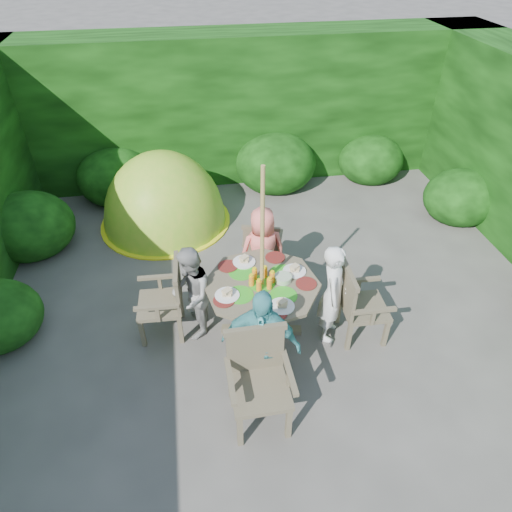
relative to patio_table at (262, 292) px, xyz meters
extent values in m
plane|color=#4D4A45|center=(0.28, 0.24, -0.65)|extent=(60.00, 60.00, 0.00)
cube|color=black|center=(0.28, 4.24, 0.60)|extent=(9.00, 1.00, 2.50)
cylinder|color=#4A4230|center=(0.00, 0.00, -0.28)|extent=(0.13, 0.13, 0.73)
cube|color=#4A4230|center=(0.00, 0.00, -0.62)|extent=(0.96, 0.28, 0.06)
cube|color=#4A4230|center=(0.00, 0.00, -0.62)|extent=(0.28, 0.96, 0.06)
cylinder|color=#4A4230|center=(0.00, 0.00, 0.10)|extent=(1.54, 1.54, 0.04)
cylinder|color=green|center=(-0.27, -0.15, 0.12)|extent=(0.30, 0.30, 0.00)
cylinder|color=green|center=(0.19, -0.23, 0.12)|extent=(0.30, 0.30, 0.00)
cylinder|color=green|center=(-0.20, 0.23, 0.12)|extent=(0.30, 0.30, 0.00)
cylinder|color=green|center=(0.26, 0.15, 0.12)|extent=(0.30, 0.30, 0.00)
cylinder|color=green|center=(0.00, 0.00, 0.12)|extent=(0.30, 0.30, 0.00)
cylinder|color=white|center=(0.40, 0.14, 0.13)|extent=(0.27, 0.27, 0.01)
cylinder|color=white|center=(-0.15, 0.40, 0.13)|extent=(0.27, 0.27, 0.01)
cylinder|color=white|center=(-0.41, -0.14, 0.13)|extent=(0.27, 0.27, 0.01)
cylinder|color=white|center=(0.14, -0.40, 0.13)|extent=(0.27, 0.27, 0.01)
cylinder|color=red|center=(0.48, -0.09, 0.13)|extent=(0.23, 0.23, 0.01)
cylinder|color=red|center=(0.23, 0.43, 0.13)|extent=(0.23, 0.23, 0.01)
cylinder|color=red|center=(-0.34, 0.36, 0.13)|extent=(0.23, 0.23, 0.01)
cylinder|color=red|center=(-0.45, -0.21, 0.13)|extent=(0.23, 0.23, 0.01)
cylinder|color=red|center=(0.06, -0.49, 0.13)|extent=(0.23, 0.23, 0.01)
cylinder|color=#5A993A|center=(0.24, 0.01, 0.16)|extent=(0.19, 0.19, 0.06)
cylinder|color=olive|center=(0.00, 0.00, 0.45)|extent=(0.05, 0.05, 2.20)
cube|color=#4A4230|center=(1.16, -0.22, -0.22)|extent=(0.51, 0.53, 0.05)
cube|color=#4A4230|center=(1.37, -0.44, -0.44)|extent=(0.05, 0.05, 0.42)
cube|color=#4A4230|center=(1.38, -0.01, -0.44)|extent=(0.05, 0.05, 0.42)
cube|color=#4A4230|center=(0.93, -0.43, -0.44)|extent=(0.05, 0.05, 0.42)
cube|color=#4A4230|center=(0.94, 0.01, -0.44)|extent=(0.05, 0.05, 0.42)
cube|color=#4A4230|center=(0.92, -0.21, 0.05)|extent=(0.06, 0.52, 0.50)
cube|color=#4A4230|center=(1.15, -0.48, -0.02)|extent=(0.50, 0.07, 0.04)
cube|color=#4A4230|center=(1.16, 0.04, -0.02)|extent=(0.50, 0.07, 0.04)
cube|color=#4A4230|center=(-1.16, 0.22, -0.22)|extent=(0.52, 0.54, 0.05)
cube|color=#4A4230|center=(-1.37, 0.44, -0.44)|extent=(0.05, 0.05, 0.42)
cube|color=#4A4230|center=(-1.39, 0.01, -0.44)|extent=(0.05, 0.05, 0.42)
cube|color=#4A4230|center=(-0.94, 0.43, -0.44)|extent=(0.05, 0.05, 0.42)
cube|color=#4A4230|center=(-0.96, -0.01, -0.44)|extent=(0.05, 0.05, 0.42)
cube|color=#4A4230|center=(-0.93, 0.21, 0.05)|extent=(0.06, 0.52, 0.49)
cube|color=#4A4230|center=(-1.15, 0.47, -0.02)|extent=(0.50, 0.07, 0.04)
cube|color=#4A4230|center=(-1.18, -0.04, -0.02)|extent=(0.50, 0.07, 0.04)
cube|color=#4A4230|center=(0.21, 1.16, -0.27)|extent=(0.57, 0.56, 0.04)
cube|color=#4A4230|center=(0.46, 1.29, -0.46)|extent=(0.06, 0.06, 0.37)
cube|color=#4A4230|center=(0.09, 1.40, -0.46)|extent=(0.06, 0.06, 0.37)
cube|color=#4A4230|center=(0.34, 0.92, -0.46)|extent=(0.06, 0.06, 0.37)
cube|color=#4A4230|center=(-0.03, 1.03, -0.46)|extent=(0.06, 0.06, 0.37)
cube|color=#4A4230|center=(0.15, 0.96, -0.03)|extent=(0.45, 0.17, 0.44)
cube|color=#4A4230|center=(0.43, 1.09, -0.09)|extent=(0.17, 0.43, 0.04)
cube|color=#4A4230|center=(-0.01, 1.23, -0.09)|extent=(0.17, 0.43, 0.04)
cube|color=#4A4230|center=(-0.22, -1.16, -0.19)|extent=(0.56, 0.54, 0.05)
cube|color=#4A4230|center=(-0.45, -1.40, -0.43)|extent=(0.05, 0.05, 0.44)
cube|color=#4A4230|center=(0.01, -1.39, -0.43)|extent=(0.05, 0.05, 0.44)
cube|color=#4A4230|center=(-0.46, -0.93, -0.43)|extent=(0.05, 0.05, 0.44)
cube|color=#4A4230|center=(0.01, -0.92, -0.43)|extent=(0.05, 0.05, 0.44)
cube|color=#4A4230|center=(-0.23, -0.91, 0.09)|extent=(0.55, 0.05, 0.53)
cube|color=#4A4230|center=(-0.50, -1.16, 0.02)|extent=(0.06, 0.53, 0.04)
cube|color=#4A4230|center=(0.05, -1.16, 0.02)|extent=(0.06, 0.53, 0.04)
imported|color=white|center=(0.78, -0.15, -0.01)|extent=(0.45, 0.54, 1.27)
imported|color=#9B9A96|center=(-0.79, 0.15, -0.05)|extent=(0.50, 0.62, 1.20)
imported|color=#FD7368|center=(0.14, 0.79, -0.03)|extent=(0.63, 0.44, 1.23)
imported|color=#48A5A8|center=(-0.15, -0.79, 0.03)|extent=(0.86, 0.58, 1.35)
ellipsoid|color=#81C726|center=(-1.12, 2.64, -0.65)|extent=(2.27, 2.27, 2.37)
ellipsoid|color=black|center=(-1.00, 1.98, -0.65)|extent=(0.72, 0.47, 0.81)
cylinder|color=#FFF41A|center=(-1.12, 2.64, -0.63)|extent=(2.07, 2.07, 0.03)
camera|label=1|loc=(-0.69, -3.76, 3.43)|focal=32.00mm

